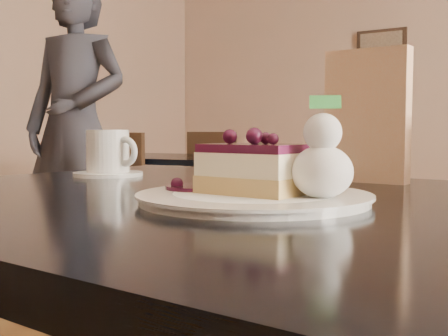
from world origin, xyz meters
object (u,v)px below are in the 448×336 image
Objects in this scene: dessert_plate at (254,198)px; patron at (75,127)px; coffee_set at (109,155)px; main_table at (275,259)px; cheesecake_slice at (254,169)px; bg_table_far_left at (169,248)px.

patron is (-2.29, 1.70, 0.10)m from dessert_plate.
dessert_plate is 0.50m from coffee_set.
cheesecake_slice is (-0.00, -0.05, 0.13)m from main_table.
cheesecake_slice reaches higher than bg_table_far_left.
bg_table_far_left is (-2.16, 2.43, -0.76)m from dessert_plate.
coffee_set reaches higher than cheesecake_slice.
main_table is 0.76× the size of bg_table_far_left.
cheesecake_slice is at bearing -58.43° from bg_table_far_left.
coffee_set is at bearing 159.69° from cheesecake_slice.
cheesecake_slice is 0.07× the size of patron.
main_table is at bearing 90.00° from cheesecake_slice.
dessert_plate is at bearing -90.00° from main_table.
cheesecake_slice is 3.35m from bg_table_far_left.
patron reaches higher than bg_table_far_left.
cheesecake_slice is 0.08× the size of bg_table_far_left.
cheesecake_slice is at bearing 56.31° from dessert_plate.
patron is at bearing 140.48° from coffee_set.
coffee_set is at bearing -53.78° from patron.
dessert_plate reaches higher than bg_table_far_left.
main_table is 4.47× the size of dessert_plate.
main_table is 0.14m from cheesecake_slice.
dessert_plate is 0.04m from cheesecake_slice.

